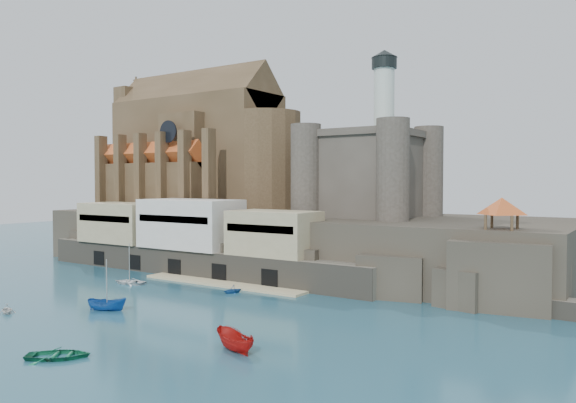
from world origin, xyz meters
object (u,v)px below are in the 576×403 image
at_px(boat_1, 7,313).
at_px(castle_keep, 369,169).
at_px(pavilion, 502,208).
at_px(church, 202,154).
at_px(boat_2, 107,310).

bearing_deg(boat_1, castle_keep, 3.44).
bearing_deg(castle_keep, boat_1, -114.26).
relative_size(castle_keep, pavilion, 4.58).
height_order(castle_keep, boat_1, castle_keep).
bearing_deg(church, castle_keep, -1.11).
xyz_separation_m(castle_keep, boat_1, (-23.63, -52.43, -18.31)).
distance_m(church, pavilion, 68.65).
bearing_deg(pavilion, boat_2, -143.88).
height_order(boat_1, boat_2, boat_2).
height_order(church, pavilion, church).
xyz_separation_m(pavilion, boat_1, (-49.55, -37.36, -12.73)).
bearing_deg(castle_keep, church, 178.89).
height_order(pavilion, boat_1, pavilion).
height_order(church, boat_1, church).
xyz_separation_m(church, boat_2, (25.61, -45.42, -22.13)).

